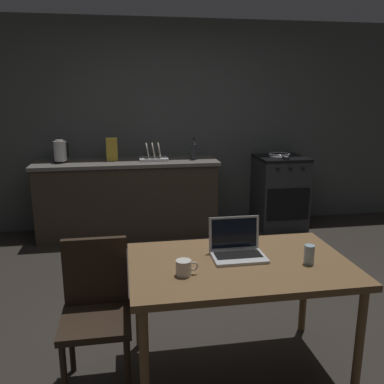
# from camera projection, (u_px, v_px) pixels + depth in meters

# --- Properties ---
(ground_plane) EXTENTS (12.00, 12.00, 0.00)m
(ground_plane) POSITION_uv_depth(u_px,v_px,m) (213.00, 310.00, 3.33)
(ground_plane) COLOR #2D2823
(back_wall) EXTENTS (6.40, 0.10, 2.57)m
(back_wall) POSITION_uv_depth(u_px,v_px,m) (198.00, 125.00, 5.30)
(back_wall) COLOR #464B48
(back_wall) RESTS_ON ground_plane
(kitchen_counter) EXTENTS (2.16, 0.64, 0.91)m
(kitchen_counter) POSITION_uv_depth(u_px,v_px,m) (128.00, 198.00, 5.01)
(kitchen_counter) COLOR #382D23
(kitchen_counter) RESTS_ON ground_plane
(stove_oven) EXTENTS (0.60, 0.62, 0.91)m
(stove_oven) POSITION_uv_depth(u_px,v_px,m) (280.00, 192.00, 5.32)
(stove_oven) COLOR #2D2D30
(stove_oven) RESTS_ON ground_plane
(dining_table) EXTENTS (1.31, 0.84, 0.74)m
(dining_table) POSITION_uv_depth(u_px,v_px,m) (240.00, 273.00, 2.46)
(dining_table) COLOR brown
(dining_table) RESTS_ON ground_plane
(chair) EXTENTS (0.40, 0.40, 0.87)m
(chair) POSITION_uv_depth(u_px,v_px,m) (96.00, 304.00, 2.43)
(chair) COLOR #2D2116
(chair) RESTS_ON ground_plane
(laptop) EXTENTS (0.32, 0.24, 0.23)m
(laptop) POSITION_uv_depth(u_px,v_px,m) (237.00, 249.00, 2.52)
(laptop) COLOR silver
(laptop) RESTS_ON dining_table
(electric_kettle) EXTENTS (0.17, 0.15, 0.27)m
(electric_kettle) POSITION_uv_depth(u_px,v_px,m) (60.00, 152.00, 4.75)
(electric_kettle) COLOR black
(electric_kettle) RESTS_ON kitchen_counter
(bottle) EXTENTS (0.07, 0.07, 0.26)m
(bottle) POSITION_uv_depth(u_px,v_px,m) (194.00, 149.00, 4.95)
(bottle) COLOR #2D2D33
(bottle) RESTS_ON kitchen_counter
(frying_pan) EXTENTS (0.27, 0.44, 0.05)m
(frying_pan) POSITION_uv_depth(u_px,v_px,m) (279.00, 155.00, 5.18)
(frying_pan) COLOR gray
(frying_pan) RESTS_ON stove_oven
(coffee_mug) EXTENTS (0.13, 0.09, 0.09)m
(coffee_mug) POSITION_uv_depth(u_px,v_px,m) (184.00, 268.00, 2.26)
(coffee_mug) COLOR silver
(coffee_mug) RESTS_ON dining_table
(drinking_glass) EXTENTS (0.06, 0.06, 0.11)m
(drinking_glass) POSITION_uv_depth(u_px,v_px,m) (309.00, 255.00, 2.40)
(drinking_glass) COLOR #99B7C6
(drinking_glass) RESTS_ON dining_table
(cereal_box) EXTENTS (0.13, 0.05, 0.27)m
(cereal_box) POSITION_uv_depth(u_px,v_px,m) (112.00, 149.00, 4.86)
(cereal_box) COLOR gold
(cereal_box) RESTS_ON kitchen_counter
(dish_rack) EXTENTS (0.34, 0.26, 0.21)m
(dish_rack) POSITION_uv_depth(u_px,v_px,m) (153.00, 156.00, 4.94)
(dish_rack) COLOR silver
(dish_rack) RESTS_ON kitchen_counter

